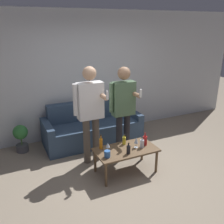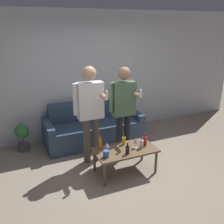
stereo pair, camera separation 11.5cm
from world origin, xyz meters
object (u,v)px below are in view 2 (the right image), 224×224
Objects in this scene: bottle_orange at (124,140)px; person_standing_right at (124,105)px; person_standing_left at (90,108)px; coffee_table at (125,152)px; couch at (93,128)px.

person_standing_right reaches higher than bottle_orange.
person_standing_left is 1.03× the size of person_standing_right.
person_standing_left is at bearing 138.29° from bottle_orange.
bottle_orange is (0.06, 0.17, 0.12)m from coffee_table.
person_standing_left is at bearing -111.73° from couch.
person_standing_right is (0.17, 0.37, 0.51)m from bottle_orange.
coffee_table is 0.61× the size of person_standing_right.
coffee_table is 0.59× the size of person_standing_left.
coffee_table is at bearing -108.27° from bottle_orange.
bottle_orange is 0.81m from person_standing_left.
couch is 1.13m from person_standing_left.
person_standing_left is at bearing 124.49° from coffee_table.
person_standing_left is at bearing 176.92° from person_standing_right.
person_standing_right is (0.31, -0.83, 0.71)m from couch.
bottle_orange reaches higher than coffee_table.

